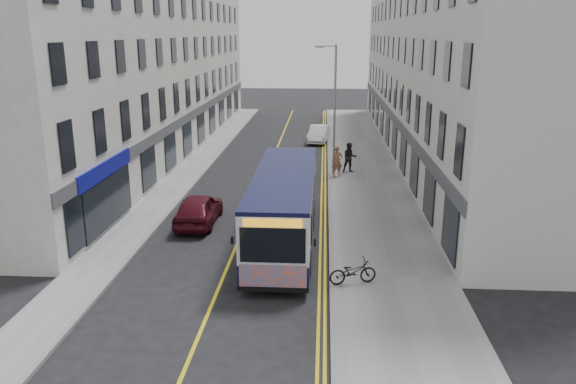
# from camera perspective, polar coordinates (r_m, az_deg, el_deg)

# --- Properties ---
(ground) EXTENTS (140.00, 140.00, 0.00)m
(ground) POSITION_cam_1_polar(r_m,az_deg,el_deg) (22.50, -5.88, -6.90)
(ground) COLOR black
(ground) RESTS_ON ground
(pavement_east) EXTENTS (4.50, 64.00, 0.12)m
(pavement_east) POSITION_cam_1_polar(r_m,az_deg,el_deg) (33.67, 8.06, 0.92)
(pavement_east) COLOR gray
(pavement_east) RESTS_ON ground
(pavement_west) EXTENTS (2.00, 64.00, 0.12)m
(pavement_west) POSITION_cam_1_polar(r_m,az_deg,el_deg) (34.65, -10.82, 1.23)
(pavement_west) COLOR gray
(pavement_west) RESTS_ON ground
(kerb_east) EXTENTS (0.18, 64.00, 0.13)m
(kerb_east) POSITION_cam_1_polar(r_m,az_deg,el_deg) (33.57, 4.23, 1.00)
(kerb_east) COLOR slate
(kerb_east) RESTS_ON ground
(kerb_west) EXTENTS (0.18, 64.00, 0.13)m
(kerb_west) POSITION_cam_1_polar(r_m,az_deg,el_deg) (34.42, -9.21, 1.21)
(kerb_west) COLOR slate
(kerb_west) RESTS_ON ground
(road_centre_line) EXTENTS (0.12, 64.00, 0.01)m
(road_centre_line) POSITION_cam_1_polar(r_m,az_deg,el_deg) (33.77, -2.57, 1.01)
(road_centre_line) COLOR gold
(road_centre_line) RESTS_ON ground
(road_dbl_yellow_inner) EXTENTS (0.10, 64.00, 0.01)m
(road_dbl_yellow_inner) POSITION_cam_1_polar(r_m,az_deg,el_deg) (33.58, 3.46, 0.91)
(road_dbl_yellow_inner) COLOR gold
(road_dbl_yellow_inner) RESTS_ON ground
(road_dbl_yellow_outer) EXTENTS (0.10, 64.00, 0.01)m
(road_dbl_yellow_outer) POSITION_cam_1_polar(r_m,az_deg,el_deg) (33.58, 3.80, 0.91)
(road_dbl_yellow_outer) COLOR gold
(road_dbl_yellow_outer) RESTS_ON ground
(terrace_east) EXTENTS (6.00, 46.00, 13.00)m
(terrace_east) POSITION_cam_1_polar(r_m,az_deg,el_deg) (42.23, 14.81, 12.46)
(terrace_east) COLOR silver
(terrace_east) RESTS_ON ground
(terrace_west) EXTENTS (6.00, 46.00, 13.00)m
(terrace_west) POSITION_cam_1_polar(r_m,az_deg,el_deg) (43.36, -13.55, 12.62)
(terrace_west) COLOR silver
(terrace_west) RESTS_ON ground
(streetlamp) EXTENTS (1.32, 0.18, 8.00)m
(streetlamp) POSITION_cam_1_polar(r_m,az_deg,el_deg) (34.71, 4.64, 8.76)
(streetlamp) COLOR #97999F
(streetlamp) RESTS_ON ground
(city_bus) EXTENTS (2.49, 10.66, 3.10)m
(city_bus) POSITION_cam_1_polar(r_m,az_deg,el_deg) (23.56, -0.39, -1.37)
(city_bus) COLOR black
(city_bus) RESTS_ON ground
(bicycle) EXTENTS (1.80, 1.03, 0.90)m
(bicycle) POSITION_cam_1_polar(r_m,az_deg,el_deg) (20.10, 6.60, -8.05)
(bicycle) COLOR black
(bicycle) RESTS_ON pavement_east
(pedestrian_near) EXTENTS (0.78, 0.60, 1.89)m
(pedestrian_near) POSITION_cam_1_polar(r_m,az_deg,el_deg) (34.54, 5.01, 3.12)
(pedestrian_near) COLOR brown
(pedestrian_near) RESTS_ON pavement_east
(pedestrian_far) EXTENTS (1.00, 0.83, 1.87)m
(pedestrian_far) POSITION_cam_1_polar(r_m,az_deg,el_deg) (35.70, 6.28, 3.49)
(pedestrian_far) COLOR black
(pedestrian_far) RESTS_ON pavement_east
(car_white) EXTENTS (1.93, 4.25, 1.35)m
(car_white) POSITION_cam_1_polar(r_m,az_deg,el_deg) (46.13, 3.14, 5.92)
(car_white) COLOR white
(car_white) RESTS_ON ground
(car_maroon) EXTENTS (1.75, 4.30, 1.46)m
(car_maroon) POSITION_cam_1_polar(r_m,az_deg,el_deg) (26.59, -9.07, -1.70)
(car_maroon) COLOR #480C18
(car_maroon) RESTS_ON ground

